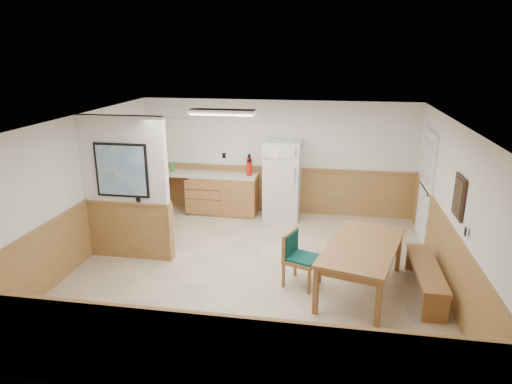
% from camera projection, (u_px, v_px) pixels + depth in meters
% --- Properties ---
extents(ground, '(6.00, 6.00, 0.00)m').
position_uv_depth(ground, '(254.00, 271.00, 7.59)').
color(ground, tan).
rests_on(ground, ground).
extents(ceiling, '(6.00, 6.00, 0.02)m').
position_uv_depth(ceiling, '(254.00, 120.00, 6.84)').
color(ceiling, white).
rests_on(ceiling, back_wall).
extents(back_wall, '(6.00, 0.02, 2.50)m').
position_uv_depth(back_wall, '(277.00, 157.00, 10.04)').
color(back_wall, white).
rests_on(back_wall, ground).
extents(right_wall, '(0.02, 6.00, 2.50)m').
position_uv_depth(right_wall, '(453.00, 210.00, 6.74)').
color(right_wall, white).
rests_on(right_wall, ground).
extents(left_wall, '(0.02, 6.00, 2.50)m').
position_uv_depth(left_wall, '(79.00, 190.00, 7.70)').
color(left_wall, white).
rests_on(left_wall, ground).
extents(wainscot_back, '(6.00, 0.04, 1.00)m').
position_uv_depth(wainscot_back, '(277.00, 190.00, 10.24)').
color(wainscot_back, olive).
rests_on(wainscot_back, ground).
extents(wainscot_right, '(0.04, 6.00, 1.00)m').
position_uv_depth(wainscot_right, '(446.00, 256.00, 6.96)').
color(wainscot_right, olive).
rests_on(wainscot_right, ground).
extents(wainscot_left, '(0.04, 6.00, 1.00)m').
position_uv_depth(wainscot_left, '(85.00, 231.00, 7.92)').
color(wainscot_left, olive).
rests_on(wainscot_left, ground).
extents(partition_wall, '(1.50, 0.20, 2.50)m').
position_uv_depth(partition_wall, '(126.00, 190.00, 7.77)').
color(partition_wall, white).
rests_on(partition_wall, ground).
extents(kitchen_counter, '(2.20, 0.61, 1.00)m').
position_uv_depth(kitchen_counter, '(221.00, 193.00, 10.17)').
color(kitchen_counter, '#A5713A').
rests_on(kitchen_counter, ground).
extents(exterior_door, '(0.07, 1.02, 2.15)m').
position_uv_depth(exterior_door, '(426.00, 187.00, 8.59)').
color(exterior_door, white).
rests_on(exterior_door, ground).
extents(kitchen_window, '(0.80, 0.04, 1.00)m').
position_uv_depth(kitchen_window, '(185.00, 141.00, 10.27)').
color(kitchen_window, white).
rests_on(kitchen_window, back_wall).
extents(wall_painting, '(0.04, 0.50, 0.60)m').
position_uv_depth(wall_painting, '(459.00, 197.00, 6.37)').
color(wall_painting, black).
rests_on(wall_painting, right_wall).
extents(fluorescent_fixture, '(1.20, 0.30, 0.09)m').
position_uv_depth(fluorescent_fixture, '(222.00, 112.00, 8.21)').
color(fluorescent_fixture, white).
rests_on(fluorescent_fixture, ceiling).
extents(refrigerator, '(0.77, 0.73, 1.71)m').
position_uv_depth(refrigerator, '(282.00, 180.00, 9.78)').
color(refrigerator, silver).
rests_on(refrigerator, ground).
extents(dining_table, '(1.44, 2.12, 0.75)m').
position_uv_depth(dining_table, '(362.00, 250.00, 6.78)').
color(dining_table, brown).
rests_on(dining_table, ground).
extents(dining_bench, '(0.37, 1.66, 0.45)m').
position_uv_depth(dining_bench, '(426.00, 273.00, 6.78)').
color(dining_bench, brown).
rests_on(dining_bench, ground).
extents(dining_chair, '(0.80, 0.67, 0.85)m').
position_uv_depth(dining_chair, '(297.00, 254.00, 7.04)').
color(dining_chair, brown).
rests_on(dining_chair, ground).
extents(fire_extinguisher, '(0.15, 0.15, 0.47)m').
position_uv_depth(fire_extinguisher, '(249.00, 166.00, 9.88)').
color(fire_extinguisher, red).
rests_on(fire_extinguisher, kitchen_counter).
extents(soap_bottle, '(0.09, 0.09, 0.22)m').
position_uv_depth(soap_bottle, '(172.00, 167.00, 10.21)').
color(soap_bottle, green).
rests_on(soap_bottle, kitchen_counter).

